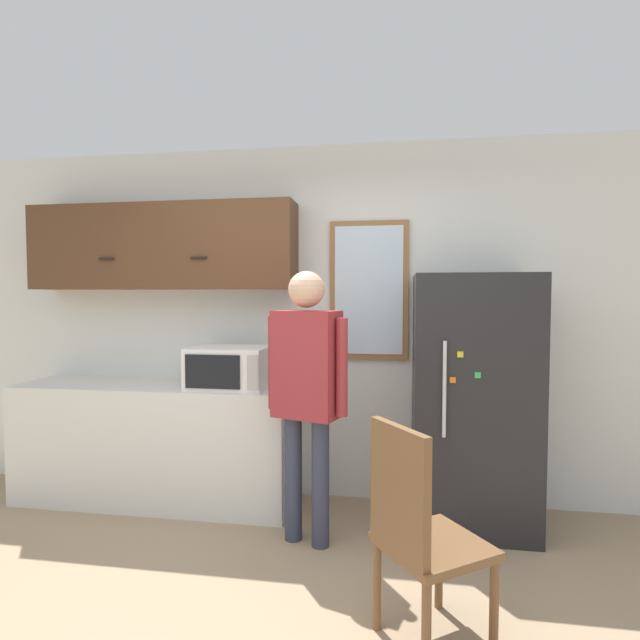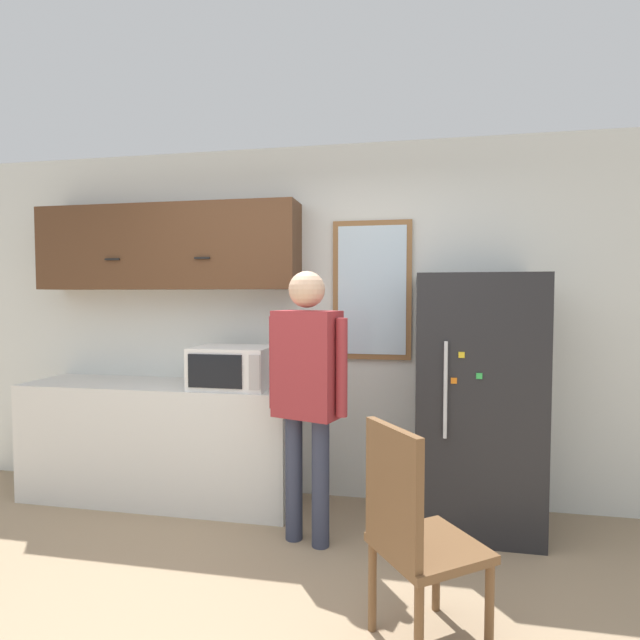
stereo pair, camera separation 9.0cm
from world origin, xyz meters
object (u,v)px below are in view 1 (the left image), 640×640
object	(u,v)px
person	(307,379)
refrigerator	(473,401)
microwave	(230,368)
chair	(418,528)

from	to	relation	value
person	refrigerator	size ratio (longest dim) A/B	1.01
microwave	chair	xyz separation A→B (m)	(1.30, -1.25, -0.50)
microwave	refrigerator	xyz separation A→B (m)	(1.70, 0.02, -0.19)
microwave	chair	distance (m)	1.87
microwave	person	bearing A→B (deg)	-32.26
refrigerator	chair	world-z (taller)	refrigerator
microwave	person	xyz separation A→B (m)	(0.64, -0.40, 0.00)
person	refrigerator	world-z (taller)	person
chair	refrigerator	bearing A→B (deg)	-52.82
microwave	refrigerator	world-z (taller)	refrigerator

